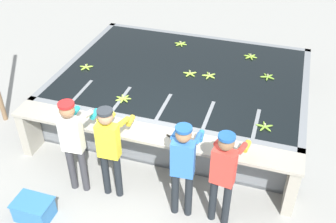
{
  "coord_description": "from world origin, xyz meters",
  "views": [
    {
      "loc": [
        1.72,
        -4.17,
        4.65
      ],
      "look_at": [
        0.0,
        1.21,
        0.62
      ],
      "focal_mm": 42.0,
      "sensor_mm": 36.0,
      "label": 1
    }
  ],
  "objects_px": {
    "banana_bunch_floating_3": "(190,73)",
    "worker_2": "(183,163)",
    "worker_3": "(224,171)",
    "banana_bunch_floating_0": "(181,44)",
    "banana_bunch_floating_4": "(123,99)",
    "banana_bunch_floating_6": "(209,76)",
    "banana_bunch_floating_5": "(250,57)",
    "knife_1": "(173,138)",
    "worker_0": "(73,138)",
    "worker_1": "(110,145)",
    "knife_0": "(67,119)",
    "banana_bunch_floating_2": "(86,67)",
    "crate": "(34,209)",
    "banana_bunch_floating_1": "(265,127)",
    "banana_bunch_floating_7": "(267,77)"
  },
  "relations": [
    {
      "from": "knife_1",
      "to": "knife_0",
      "type": "bearing_deg",
      "value": -178.59
    },
    {
      "from": "worker_3",
      "to": "banana_bunch_floating_3",
      "type": "height_order",
      "value": "worker_3"
    },
    {
      "from": "banana_bunch_floating_3",
      "to": "worker_2",
      "type": "bearing_deg",
      "value": -77.02
    },
    {
      "from": "banana_bunch_floating_0",
      "to": "banana_bunch_floating_3",
      "type": "height_order",
      "value": "same"
    },
    {
      "from": "banana_bunch_floating_3",
      "to": "banana_bunch_floating_0",
      "type": "bearing_deg",
      "value": 113.96
    },
    {
      "from": "worker_0",
      "to": "banana_bunch_floating_4",
      "type": "bearing_deg",
      "value": 80.21
    },
    {
      "from": "knife_1",
      "to": "banana_bunch_floating_0",
      "type": "bearing_deg",
      "value": 104.04
    },
    {
      "from": "banana_bunch_floating_3",
      "to": "banana_bunch_floating_4",
      "type": "bearing_deg",
      "value": -126.32
    },
    {
      "from": "worker_0",
      "to": "banana_bunch_floating_3",
      "type": "relative_size",
      "value": 5.9
    },
    {
      "from": "worker_0",
      "to": "banana_bunch_floating_2",
      "type": "height_order",
      "value": "worker_0"
    },
    {
      "from": "banana_bunch_floating_4",
      "to": "banana_bunch_floating_5",
      "type": "relative_size",
      "value": 0.99
    },
    {
      "from": "worker_0",
      "to": "knife_0",
      "type": "xyz_separation_m",
      "value": [
        -0.41,
        0.51,
        -0.09
      ]
    },
    {
      "from": "banana_bunch_floating_6",
      "to": "knife_1",
      "type": "relative_size",
      "value": 0.84
    },
    {
      "from": "crate",
      "to": "worker_0",
      "type": "bearing_deg",
      "value": 64.97
    },
    {
      "from": "worker_1",
      "to": "banana_bunch_floating_4",
      "type": "relative_size",
      "value": 5.71
    },
    {
      "from": "worker_0",
      "to": "worker_1",
      "type": "xyz_separation_m",
      "value": [
        0.55,
        0.06,
        -0.03
      ]
    },
    {
      "from": "knife_0",
      "to": "banana_bunch_floating_4",
      "type": "bearing_deg",
      "value": 51.42
    },
    {
      "from": "banana_bunch_floating_4",
      "to": "crate",
      "type": "relative_size",
      "value": 0.51
    },
    {
      "from": "banana_bunch_floating_0",
      "to": "knife_0",
      "type": "relative_size",
      "value": 0.96
    },
    {
      "from": "worker_2",
      "to": "worker_0",
      "type": "bearing_deg",
      "value": -179.54
    },
    {
      "from": "worker_2",
      "to": "worker_3",
      "type": "relative_size",
      "value": 1.01
    },
    {
      "from": "banana_bunch_floating_5",
      "to": "banana_bunch_floating_7",
      "type": "xyz_separation_m",
      "value": [
        0.42,
        -0.72,
        0.0
      ]
    },
    {
      "from": "worker_3",
      "to": "banana_bunch_floating_2",
      "type": "height_order",
      "value": "worker_3"
    },
    {
      "from": "worker_2",
      "to": "banana_bunch_floating_4",
      "type": "bearing_deg",
      "value": 138.02
    },
    {
      "from": "banana_bunch_floating_5",
      "to": "banana_bunch_floating_7",
      "type": "relative_size",
      "value": 1.02
    },
    {
      "from": "banana_bunch_floating_2",
      "to": "banana_bunch_floating_6",
      "type": "height_order",
      "value": "same"
    },
    {
      "from": "banana_bunch_floating_4",
      "to": "banana_bunch_floating_1",
      "type": "bearing_deg",
      "value": -1.38
    },
    {
      "from": "knife_1",
      "to": "banana_bunch_floating_4",
      "type": "bearing_deg",
      "value": 146.02
    },
    {
      "from": "worker_1",
      "to": "worker_3",
      "type": "bearing_deg",
      "value": -0.71
    },
    {
      "from": "knife_1",
      "to": "crate",
      "type": "distance_m",
      "value": 2.28
    },
    {
      "from": "banana_bunch_floating_4",
      "to": "knife_0",
      "type": "xyz_separation_m",
      "value": [
        -0.64,
        -0.8,
        -0.01
      ]
    },
    {
      "from": "banana_bunch_floating_0",
      "to": "banana_bunch_floating_4",
      "type": "distance_m",
      "value": 2.39
    },
    {
      "from": "worker_3",
      "to": "banana_bunch_floating_0",
      "type": "distance_m",
      "value": 4.0
    },
    {
      "from": "worker_0",
      "to": "crate",
      "type": "relative_size",
      "value": 2.98
    },
    {
      "from": "banana_bunch_floating_5",
      "to": "worker_2",
      "type": "bearing_deg",
      "value": -96.91
    },
    {
      "from": "worker_2",
      "to": "banana_bunch_floating_0",
      "type": "relative_size",
      "value": 5.71
    },
    {
      "from": "worker_1",
      "to": "banana_bunch_floating_7",
      "type": "bearing_deg",
      "value": 54.56
    },
    {
      "from": "worker_1",
      "to": "knife_1",
      "type": "bearing_deg",
      "value": 31.64
    },
    {
      "from": "worker_1",
      "to": "worker_2",
      "type": "bearing_deg",
      "value": -2.25
    },
    {
      "from": "worker_2",
      "to": "banana_bunch_floating_0",
      "type": "bearing_deg",
      "value": 106.67
    },
    {
      "from": "worker_2",
      "to": "banana_bunch_floating_1",
      "type": "height_order",
      "value": "worker_2"
    },
    {
      "from": "worker_2",
      "to": "crate",
      "type": "height_order",
      "value": "worker_2"
    },
    {
      "from": "worker_1",
      "to": "banana_bunch_floating_5",
      "type": "height_order",
      "value": "worker_1"
    },
    {
      "from": "worker_0",
      "to": "banana_bunch_floating_3",
      "type": "distance_m",
      "value": 2.73
    },
    {
      "from": "banana_bunch_floating_2",
      "to": "banana_bunch_floating_5",
      "type": "bearing_deg",
      "value": 25.42
    },
    {
      "from": "worker_2",
      "to": "banana_bunch_floating_6",
      "type": "relative_size",
      "value": 5.85
    },
    {
      "from": "worker_2",
      "to": "banana_bunch_floating_6",
      "type": "bearing_deg",
      "value": 94.72
    },
    {
      "from": "banana_bunch_floating_5",
      "to": "knife_1",
      "type": "height_order",
      "value": "banana_bunch_floating_5"
    },
    {
      "from": "banana_bunch_floating_0",
      "to": "banana_bunch_floating_5",
      "type": "distance_m",
      "value": 1.53
    },
    {
      "from": "banana_bunch_floating_3",
      "to": "worker_1",
      "type": "bearing_deg",
      "value": -102.61
    }
  ]
}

